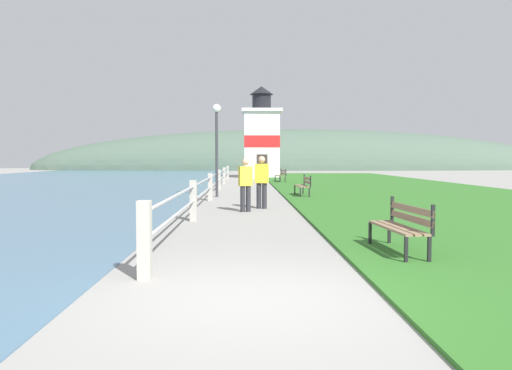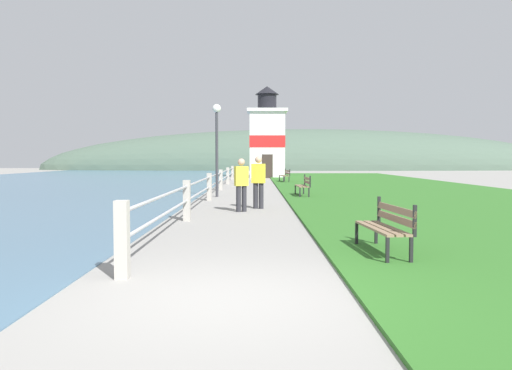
% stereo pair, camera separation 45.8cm
% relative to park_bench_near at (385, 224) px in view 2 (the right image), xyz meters
% --- Properties ---
extents(ground_plane, '(160.00, 160.00, 0.00)m').
position_rel_park_bench_near_xyz_m(ground_plane, '(-2.58, -2.63, -0.54)').
color(ground_plane, gray).
extents(grass_verge, '(12.00, 57.93, 0.06)m').
position_rel_park_bench_near_xyz_m(grass_verge, '(4.97, 16.68, -0.51)').
color(grass_verge, '#2D6623').
rests_on(grass_verge, ground_plane).
extents(seawall_railing, '(0.18, 32.01, 1.08)m').
position_rel_park_bench_near_xyz_m(seawall_railing, '(-4.04, 14.28, 0.10)').
color(seawall_railing, '#A8A399').
rests_on(seawall_railing, ground_plane).
extents(park_bench_near, '(0.60, 1.78, 0.94)m').
position_rel_park_bench_near_xyz_m(park_bench_near, '(0.00, 0.00, 0.00)').
color(park_bench_near, '#846B51').
rests_on(park_bench_near, ground_plane).
extents(park_bench_midway, '(0.53, 1.78, 0.94)m').
position_rel_park_bench_near_xyz_m(park_bench_midway, '(-0.15, 12.97, 0.00)').
color(park_bench_midway, '#846B51').
rests_on(park_bench_midway, ground_plane).
extents(park_bench_far, '(0.68, 1.85, 0.94)m').
position_rel_park_bench_near_xyz_m(park_bench_far, '(-0.19, 25.92, 0.00)').
color(park_bench_far, '#846B51').
rests_on(park_bench_far, ground_plane).
extents(lighthouse, '(3.42, 3.42, 7.88)m').
position_rel_park_bench_near_xyz_m(lighthouse, '(-1.26, 35.00, 2.83)').
color(lighthouse, white).
rests_on(lighthouse, ground_plane).
extents(person_strolling, '(0.45, 0.33, 1.65)m').
position_rel_park_bench_near_xyz_m(person_strolling, '(-2.66, 6.97, 0.35)').
color(person_strolling, '#28282D').
rests_on(person_strolling, ground_plane).
extents(person_by_railing, '(0.47, 0.34, 1.72)m').
position_rel_park_bench_near_xyz_m(person_by_railing, '(-2.13, 7.94, 0.40)').
color(person_by_railing, '#28282D').
rests_on(person_by_railing, ground_plane).
extents(lamp_post, '(0.36, 0.36, 3.96)m').
position_rel_park_bench_near_xyz_m(lamp_post, '(-3.89, 12.99, 2.20)').
color(lamp_post, '#333338').
rests_on(lamp_post, ground_plane).
extents(distant_hillside, '(80.00, 16.00, 12.00)m').
position_rel_park_bench_near_xyz_m(distant_hillside, '(5.42, 65.99, -0.54)').
color(distant_hillside, '#475B4C').
rests_on(distant_hillside, ground_plane).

